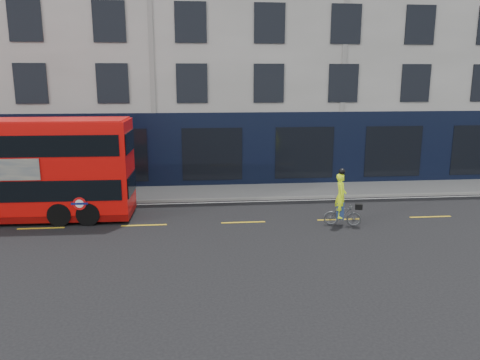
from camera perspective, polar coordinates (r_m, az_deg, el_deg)
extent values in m
plane|color=black|center=(17.79, -12.09, -6.90)|extent=(120.00, 120.00, 0.00)
cube|color=slate|center=(23.98, -10.40, -1.65)|extent=(60.00, 3.00, 0.12)
cube|color=gray|center=(22.53, -10.71, -2.56)|extent=(60.00, 0.12, 0.13)
cube|color=#B4B0A9|center=(29.82, -9.93, 15.48)|extent=(50.00, 10.00, 15.00)
cube|color=black|center=(25.05, -10.30, 3.47)|extent=(50.00, 0.08, 4.00)
cube|color=silver|center=(22.26, -10.77, -2.91)|extent=(58.00, 0.10, 0.01)
cube|color=red|center=(21.37, -26.94, 1.52)|extent=(10.31, 2.54, 3.68)
cube|color=#6A0504|center=(21.78, -26.44, -3.60)|extent=(10.30, 2.49, 0.28)
cube|color=black|center=(21.52, -26.73, -0.61)|extent=(9.90, 2.57, 0.84)
cube|color=black|center=(21.23, -27.19, 4.05)|extent=(9.90, 2.57, 0.84)
cube|color=black|center=(20.12, -13.05, -0.42)|extent=(0.08, 2.10, 0.84)
cube|color=black|center=(19.81, -13.30, 4.59)|extent=(0.08, 2.10, 0.84)
cylinder|color=red|center=(19.49, -18.99, -2.75)|extent=(0.52, 0.03, 0.52)
cylinder|color=white|center=(19.48, -18.99, -2.75)|extent=(0.34, 0.03, 0.34)
cube|color=#0C1459|center=(19.48, -18.99, -2.75)|extent=(0.65, 0.03, 0.08)
cylinder|color=black|center=(20.66, -17.33, -3.13)|extent=(0.98, 2.40, 0.93)
cylinder|color=black|center=(20.94, -20.32, -3.14)|extent=(0.98, 2.40, 0.93)
imported|color=#494C4E|center=(19.10, 12.38, -4.18)|extent=(1.52, 0.78, 0.88)
imported|color=#D2FA16|center=(18.89, 12.19, -1.87)|extent=(0.58, 0.74, 1.78)
cube|color=black|center=(19.04, 14.28, -3.17)|extent=(0.32, 0.28, 0.21)
cube|color=navy|center=(19.04, 12.11, -3.62)|extent=(0.38, 0.43, 0.68)
sphere|color=black|center=(18.68, 12.33, 1.01)|extent=(0.25, 0.25, 0.25)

